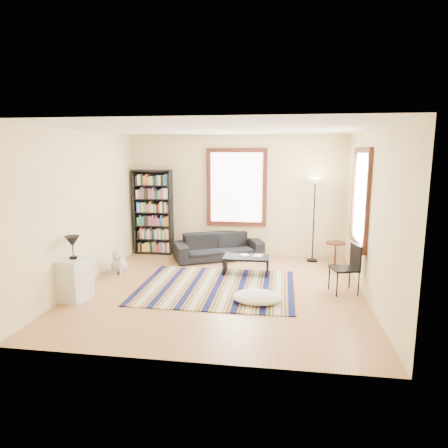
# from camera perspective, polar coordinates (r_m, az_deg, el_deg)

# --- Properties ---
(floor) EXTENTS (5.00, 5.00, 0.10)m
(floor) POSITION_cam_1_polar(r_m,az_deg,el_deg) (7.23, -0.59, -9.73)
(floor) COLOR tan
(floor) RESTS_ON ground
(ceiling) EXTENTS (5.00, 5.00, 0.10)m
(ceiling) POSITION_cam_1_polar(r_m,az_deg,el_deg) (6.79, -0.64, 13.89)
(ceiling) COLOR white
(ceiling) RESTS_ON floor
(wall_back) EXTENTS (5.00, 0.10, 2.80)m
(wall_back) POSITION_cam_1_polar(r_m,az_deg,el_deg) (9.37, 1.84, 4.06)
(wall_back) COLOR #FFE8AB
(wall_back) RESTS_ON floor
(wall_front) EXTENTS (5.00, 0.10, 2.80)m
(wall_front) POSITION_cam_1_polar(r_m,az_deg,el_deg) (4.41, -5.82, -3.28)
(wall_front) COLOR #FFE8AB
(wall_front) RESTS_ON floor
(wall_left) EXTENTS (0.10, 5.00, 2.80)m
(wall_left) POSITION_cam_1_polar(r_m,az_deg,el_deg) (7.68, -19.76, 2.04)
(wall_left) COLOR #FFE8AB
(wall_left) RESTS_ON floor
(wall_right) EXTENTS (0.10, 5.00, 2.80)m
(wall_right) POSITION_cam_1_polar(r_m,az_deg,el_deg) (6.94, 20.67, 1.14)
(wall_right) COLOR #FFE8AB
(wall_right) RESTS_ON floor
(window_back) EXTENTS (1.20, 0.06, 1.60)m
(window_back) POSITION_cam_1_polar(r_m,az_deg,el_deg) (9.27, 1.79, 5.23)
(window_back) COLOR white
(window_back) RESTS_ON wall_back
(window_right) EXTENTS (0.06, 1.20, 1.60)m
(window_right) POSITION_cam_1_polar(r_m,az_deg,el_deg) (7.68, 18.95, 3.59)
(window_right) COLOR white
(window_right) RESTS_ON wall_right
(rug) EXTENTS (2.82, 2.25, 0.02)m
(rug) POSITION_cam_1_polar(r_m,az_deg,el_deg) (7.31, -1.07, -8.99)
(rug) COLOR #0C103C
(rug) RESTS_ON floor
(sofa) EXTENTS (1.54, 2.13, 0.58)m
(sofa) POSITION_cam_1_polar(r_m,az_deg,el_deg) (9.12, -0.80, -3.20)
(sofa) COLOR black
(sofa) RESTS_ON floor
(bookshelf) EXTENTS (0.90, 0.30, 2.00)m
(bookshelf) POSITION_cam_1_polar(r_m,az_deg,el_deg) (9.62, -10.06, 1.67)
(bookshelf) COLOR black
(bookshelf) RESTS_ON floor
(coffee_table) EXTENTS (0.95, 0.60, 0.36)m
(coffee_table) POSITION_cam_1_polar(r_m,az_deg,el_deg) (8.06, 3.19, -5.87)
(coffee_table) COLOR black
(coffee_table) RESTS_ON floor
(book_a) EXTENTS (0.25, 0.23, 0.02)m
(book_a) POSITION_cam_1_polar(r_m,az_deg,el_deg) (8.02, 2.49, -4.55)
(book_a) COLOR beige
(book_a) RESTS_ON coffee_table
(book_b) EXTENTS (0.20, 0.26, 0.02)m
(book_b) POSITION_cam_1_polar(r_m,az_deg,el_deg) (8.04, 4.30, -4.52)
(book_b) COLOR beige
(book_b) RESTS_ON coffee_table
(floor_cushion) EXTENTS (0.92, 0.77, 0.20)m
(floor_cushion) POSITION_cam_1_polar(r_m,az_deg,el_deg) (6.60, 4.74, -10.35)
(floor_cushion) COLOR silver
(floor_cushion) RESTS_ON floor
(floor_lamp) EXTENTS (0.39, 0.39, 1.86)m
(floor_lamp) POSITION_cam_1_polar(r_m,az_deg,el_deg) (9.00, 12.69, 0.52)
(floor_lamp) COLOR black
(floor_lamp) RESTS_ON floor
(side_table) EXTENTS (0.52, 0.52, 0.54)m
(side_table) POSITION_cam_1_polar(r_m,az_deg,el_deg) (8.79, 15.61, -4.25)
(side_table) COLOR #471711
(side_table) RESTS_ON floor
(folding_chair) EXTENTS (0.51, 0.49, 0.86)m
(folding_chair) POSITION_cam_1_polar(r_m,az_deg,el_deg) (7.23, 16.79, -6.16)
(folding_chair) COLOR black
(folding_chair) RESTS_ON floor
(white_cabinet) EXTENTS (0.45, 0.55, 0.70)m
(white_cabinet) POSITION_cam_1_polar(r_m,az_deg,el_deg) (7.09, -20.53, -7.39)
(white_cabinet) COLOR silver
(white_cabinet) RESTS_ON floor
(table_lamp) EXTENTS (0.31, 0.31, 0.38)m
(table_lamp) POSITION_cam_1_polar(r_m,az_deg,el_deg) (6.95, -20.81, -3.14)
(table_lamp) COLOR black
(table_lamp) RESTS_ON white_cabinet
(dog) EXTENTS (0.45, 0.56, 0.50)m
(dog) POSITION_cam_1_polar(r_m,az_deg,el_deg) (8.36, -14.77, -5.11)
(dog) COLOR silver
(dog) RESTS_ON floor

